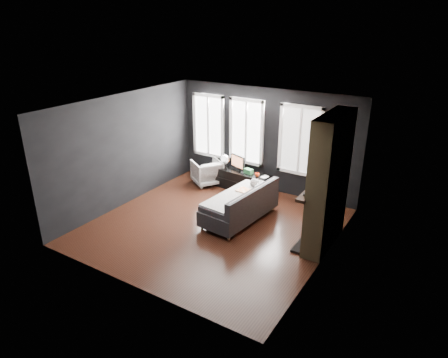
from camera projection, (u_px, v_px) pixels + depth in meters
The scene contains 18 objects.
floor at pixel (213, 226), 8.87m from camera, with size 5.00×5.00×0.00m, color black.
ceiling at pixel (212, 105), 7.84m from camera, with size 5.00×5.00×0.00m, color white.
wall_back at pixel (266, 140), 10.32m from camera, with size 5.00×0.02×2.70m, color black.
wall_left at pixel (126, 150), 9.58m from camera, with size 0.02×5.00×2.70m, color black.
wall_right at pixel (329, 196), 7.13m from camera, with size 0.02×5.00×2.70m, color black.
windows at pixel (251, 99), 10.12m from camera, with size 4.00×0.16×1.76m, color white, non-canonical shape.
fireplace at pixel (329, 182), 7.70m from camera, with size 0.70×1.62×2.70m, color #93724C, non-canonical shape.
sofa at pixel (240, 202), 9.02m from camera, with size 0.98×1.96×0.84m, color #252528, non-canonical shape.
stripe_pillow at pixel (258, 191), 9.15m from camera, with size 0.08×0.33×0.33m, color gray.
armchair at pixel (207, 171), 10.98m from camera, with size 0.73×0.68×0.75m, color silver.
media_console at pixel (243, 181), 10.63m from camera, with size 1.51×0.47×0.52m, color black, non-canonical shape.
monitor at pixel (238, 162), 10.56m from camera, with size 0.53×0.11×0.47m, color black, non-canonical shape.
desk_fan at pixel (225, 161), 10.76m from camera, with size 0.25×0.25×0.36m, color gray, non-canonical shape.
mug at pixel (257, 174), 10.20m from camera, with size 0.12×0.09×0.12m, color #DC4116.
book at pixel (263, 173), 10.18m from camera, with size 0.15×0.02×0.20m, color #9F907B.
storage_box at pixel (249, 171), 10.39m from camera, with size 0.22×0.14×0.12m, color #2E743E.
mantel_vase at pixel (324, 174), 8.18m from camera, with size 0.21×0.21×0.21m, color gold.
mantel_clock at pixel (306, 194), 7.43m from camera, with size 0.11×0.11×0.04m, color black.
Camera 1 is at (4.33, -6.50, 4.33)m, focal length 32.00 mm.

